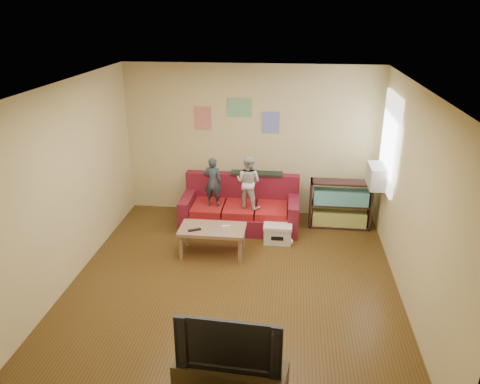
# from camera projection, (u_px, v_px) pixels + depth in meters

# --- Properties ---
(room_shell) EXTENTS (4.52, 5.02, 2.72)m
(room_shell) POSITION_uv_depth(u_px,v_px,m) (233.00, 193.00, 6.01)
(room_shell) COLOR #523715
(room_shell) RESTS_ON ground
(sofa) EXTENTS (2.01, 0.92, 0.88)m
(sofa) POSITION_uv_depth(u_px,v_px,m) (241.00, 209.00, 8.14)
(sofa) COLOR maroon
(sofa) RESTS_ON ground
(child_a) EXTENTS (0.33, 0.23, 0.85)m
(child_a) POSITION_uv_depth(u_px,v_px,m) (213.00, 182.00, 7.83)
(child_a) COLOR #27303B
(child_a) RESTS_ON sofa
(child_b) EXTENTS (0.54, 0.48, 0.91)m
(child_b) POSITION_uv_depth(u_px,v_px,m) (248.00, 182.00, 7.76)
(child_b) COLOR beige
(child_b) RESTS_ON sofa
(coffee_table) EXTENTS (1.00, 0.55, 0.45)m
(coffee_table) POSITION_uv_depth(u_px,v_px,m) (212.00, 232.00, 7.13)
(coffee_table) COLOR #916F54
(coffee_table) RESTS_ON ground
(remote) EXTENTS (0.20, 0.13, 0.02)m
(remote) POSITION_uv_depth(u_px,v_px,m) (195.00, 230.00, 7.02)
(remote) COLOR black
(remote) RESTS_ON coffee_table
(game_controller) EXTENTS (0.13, 0.06, 0.03)m
(game_controller) POSITION_uv_depth(u_px,v_px,m) (226.00, 226.00, 7.13)
(game_controller) COLOR white
(game_controller) RESTS_ON coffee_table
(bookshelf) EXTENTS (1.04, 0.31, 0.83)m
(bookshelf) POSITION_uv_depth(u_px,v_px,m) (340.00, 207.00, 8.06)
(bookshelf) COLOR black
(bookshelf) RESTS_ON ground
(window) EXTENTS (0.04, 1.08, 1.48)m
(window) POSITION_uv_depth(u_px,v_px,m) (389.00, 142.00, 7.19)
(window) COLOR white
(window) RESTS_ON room_shell
(ac_unit) EXTENTS (0.28, 0.55, 0.35)m
(ac_unit) POSITION_uv_depth(u_px,v_px,m) (377.00, 176.00, 7.41)
(ac_unit) COLOR #B7B2A3
(ac_unit) RESTS_ON window
(artwork_left) EXTENTS (0.30, 0.01, 0.40)m
(artwork_left) POSITION_uv_depth(u_px,v_px,m) (203.00, 118.00, 8.24)
(artwork_left) COLOR #D87266
(artwork_left) RESTS_ON room_shell
(artwork_center) EXTENTS (0.42, 0.01, 0.32)m
(artwork_center) POSITION_uv_depth(u_px,v_px,m) (240.00, 108.00, 8.10)
(artwork_center) COLOR #72B27F
(artwork_center) RESTS_ON room_shell
(artwork_right) EXTENTS (0.30, 0.01, 0.38)m
(artwork_right) POSITION_uv_depth(u_px,v_px,m) (271.00, 123.00, 8.13)
(artwork_right) COLOR #727FCC
(artwork_right) RESTS_ON room_shell
(file_box) EXTENTS (0.46, 0.35, 0.32)m
(file_box) POSITION_uv_depth(u_px,v_px,m) (278.00, 233.00, 7.59)
(file_box) COLOR silver
(file_box) RESTS_ON ground
(tv_stand) EXTENTS (1.13, 0.50, 0.41)m
(tv_stand) POSITION_uv_depth(u_px,v_px,m) (230.00, 381.00, 4.53)
(tv_stand) COLOR #3E2F18
(tv_stand) RESTS_ON ground
(television) EXTENTS (1.00, 0.19, 0.57)m
(television) POSITION_uv_depth(u_px,v_px,m) (230.00, 340.00, 4.35)
(television) COLOR black
(television) RESTS_ON tv_stand
(tissue) EXTENTS (0.13, 0.13, 0.11)m
(tissue) POSITION_uv_depth(u_px,v_px,m) (290.00, 242.00, 7.53)
(tissue) COLOR white
(tissue) RESTS_ON ground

